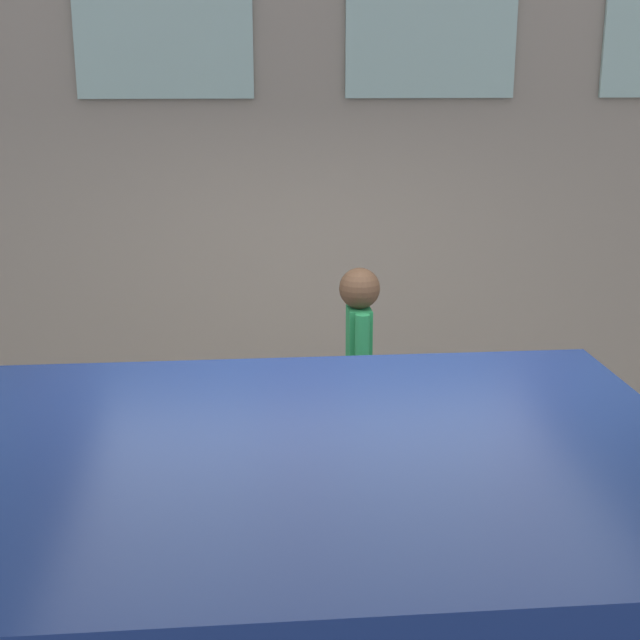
% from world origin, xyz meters
% --- Properties ---
extents(ground_plane, '(80.00, 80.00, 0.00)m').
position_xyz_m(ground_plane, '(0.00, 0.00, 0.00)').
color(ground_plane, '#47474C').
extents(sidewalk, '(2.56, 60.00, 0.15)m').
position_xyz_m(sidewalk, '(1.28, 0.00, 0.08)').
color(sidewalk, '#B2ADA3').
rests_on(sidewalk, ground_plane).
extents(fire_hydrant, '(0.33, 0.45, 0.75)m').
position_xyz_m(fire_hydrant, '(0.57, 0.27, 0.54)').
color(fire_hydrant, gold).
rests_on(fire_hydrant, sidewalk).
extents(person, '(0.36, 0.24, 1.49)m').
position_xyz_m(person, '(1.11, -0.24, 1.05)').
color(person, navy).
rests_on(person, sidewalk).
extents(parked_truck_navy_near, '(2.03, 4.85, 1.62)m').
position_xyz_m(parked_truck_navy_near, '(-1.32, 0.60, 0.96)').
color(parked_truck_navy_near, black).
rests_on(parked_truck_navy_near, ground_plane).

